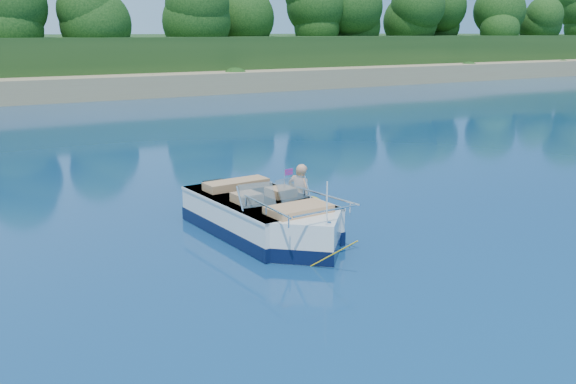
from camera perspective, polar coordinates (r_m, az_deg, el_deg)
name	(u,v)px	position (r m, az deg, el deg)	size (l,w,h in m)	color
ground	(381,291)	(11.51, 8.25, -8.66)	(160.00, 160.00, 0.00)	#0A2149
treeline	(12,14)	(49.72, -23.34, 14.29)	(150.00, 7.12, 8.19)	black
motorboat	(267,220)	(14.19, -1.84, -2.53)	(2.25, 5.64, 1.88)	white
tow_tube	(299,206)	(16.40, 1.02, -1.24)	(1.55, 1.55, 0.34)	#FFE709
boy	(297,209)	(16.38, 0.82, -1.56)	(0.61, 0.40, 1.67)	tan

